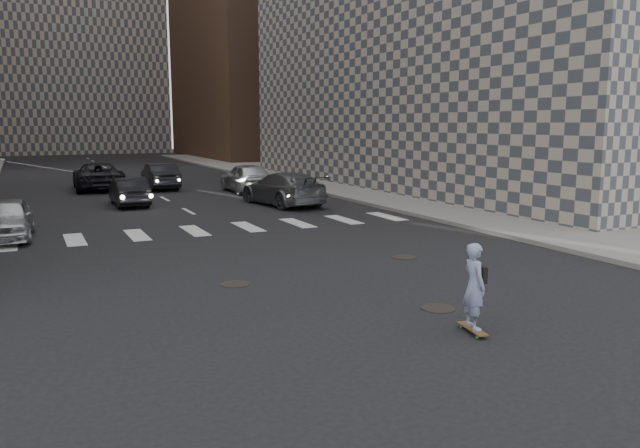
# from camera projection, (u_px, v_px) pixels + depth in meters

# --- Properties ---
(ground) EXTENTS (160.00, 160.00, 0.00)m
(ground) POSITION_uv_depth(u_px,v_px,m) (332.00, 287.00, 14.63)
(ground) COLOR black
(ground) RESTS_ON ground
(sidewalk_right) EXTENTS (13.00, 80.00, 0.15)m
(sidewalk_right) POSITION_uv_depth(u_px,v_px,m) (397.00, 184.00, 38.59)
(sidewalk_right) COLOR gray
(sidewalk_right) RESTS_ON ground
(building_right) EXTENTS (15.00, 33.00, 22.00)m
(building_right) POSITION_uv_depth(u_px,v_px,m) (471.00, 1.00, 37.19)
(building_right) COLOR #ADA08E
(building_right) RESTS_ON ground
(manhole_a) EXTENTS (0.70, 0.70, 0.02)m
(manhole_a) POSITION_uv_depth(u_px,v_px,m) (438.00, 308.00, 12.91)
(manhole_a) COLOR black
(manhole_a) RESTS_ON ground
(manhole_b) EXTENTS (0.70, 0.70, 0.02)m
(manhole_b) POSITION_uv_depth(u_px,v_px,m) (235.00, 284.00, 14.85)
(manhole_b) COLOR black
(manhole_b) RESTS_ON ground
(manhole_c) EXTENTS (0.70, 0.70, 0.02)m
(manhole_c) POSITION_uv_depth(u_px,v_px,m) (404.00, 257.00, 17.81)
(manhole_c) COLOR black
(manhole_c) RESTS_ON ground
(skateboarder) EXTENTS (0.48, 0.87, 1.68)m
(skateboarder) POSITION_uv_depth(u_px,v_px,m) (474.00, 286.00, 11.29)
(skateboarder) COLOR brown
(skateboarder) RESTS_ON ground
(silver_sedan) EXTENTS (1.83, 4.07, 1.36)m
(silver_sedan) POSITION_uv_depth(u_px,v_px,m) (6.00, 219.00, 20.53)
(silver_sedan) COLOR silver
(silver_sedan) RESTS_ON ground
(traffic_car_a) EXTENTS (1.42, 4.01, 1.32)m
(traffic_car_a) POSITION_uv_depth(u_px,v_px,m) (129.00, 191.00, 28.89)
(traffic_car_a) COLOR black
(traffic_car_a) RESTS_ON ground
(traffic_car_b) EXTENTS (2.81, 5.56, 1.55)m
(traffic_car_b) POSITION_uv_depth(u_px,v_px,m) (283.00, 189.00, 29.07)
(traffic_car_b) COLOR #585B5F
(traffic_car_b) RESTS_ON ground
(traffic_car_c) EXTENTS (2.81, 5.72, 1.56)m
(traffic_car_c) POSITION_uv_depth(u_px,v_px,m) (98.00, 176.00, 35.77)
(traffic_car_c) COLOR black
(traffic_car_c) RESTS_ON ground
(traffic_car_d) EXTENTS (1.94, 4.81, 1.64)m
(traffic_car_d) POSITION_uv_depth(u_px,v_px,m) (247.00, 178.00, 34.32)
(traffic_car_d) COLOR silver
(traffic_car_d) RESTS_ON ground
(traffic_car_e) EXTENTS (1.67, 4.58, 1.50)m
(traffic_car_e) POSITION_uv_depth(u_px,v_px,m) (160.00, 176.00, 36.23)
(traffic_car_e) COLOR black
(traffic_car_e) RESTS_ON ground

